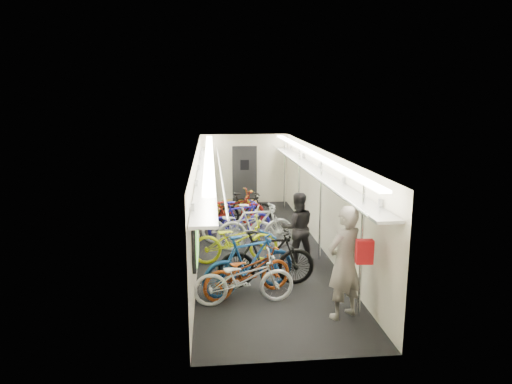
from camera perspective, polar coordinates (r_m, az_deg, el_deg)
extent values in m
plane|color=black|center=(11.32, 0.49, -6.92)|extent=(10.00, 10.00, 0.00)
plane|color=white|center=(10.80, 0.51, 5.24)|extent=(10.00, 10.00, 0.00)
plane|color=beige|center=(10.94, -7.33, -1.14)|extent=(0.00, 10.00, 10.00)
plane|color=beige|center=(11.26, 8.11, -0.81)|extent=(0.00, 10.00, 10.00)
plane|color=beige|center=(15.90, -1.45, 2.92)|extent=(3.00, 0.00, 3.00)
plane|color=beige|center=(6.27, 5.55, -10.91)|extent=(3.00, 0.00, 3.00)
cube|color=black|center=(7.84, -7.65, -5.91)|extent=(0.06, 1.10, 0.80)
cube|color=#B6E263|center=(7.84, -7.35, -5.91)|extent=(0.02, 0.96, 0.66)
cube|color=black|center=(9.96, -7.26, -2.12)|extent=(0.06, 1.10, 0.80)
cube|color=#B6E263|center=(9.96, -7.03, -2.11)|extent=(0.02, 0.96, 0.66)
cube|color=black|center=(12.11, -7.00, 0.34)|extent=(0.06, 1.10, 0.80)
cube|color=#B6E263|center=(12.10, -6.81, 0.34)|extent=(0.02, 0.96, 0.66)
cube|color=black|center=(14.27, -6.83, 2.05)|extent=(0.06, 1.10, 0.80)
cube|color=#B6E263|center=(14.27, -6.67, 2.05)|extent=(0.02, 0.96, 0.66)
cube|color=yellow|center=(8.88, -7.37, -3.48)|extent=(0.02, 0.22, 0.30)
cube|color=yellow|center=(11.02, -7.07, -0.52)|extent=(0.02, 0.22, 0.30)
cube|color=yellow|center=(13.18, -6.87, 1.48)|extent=(0.02, 0.22, 0.30)
cube|color=black|center=(15.87, -1.43, 2.17)|extent=(0.85, 0.08, 2.00)
cube|color=#999BA0|center=(10.80, -6.26, 2.61)|extent=(0.40, 9.70, 0.05)
cube|color=#999BA0|center=(11.08, 7.11, 2.81)|extent=(0.40, 9.70, 0.05)
cylinder|color=silver|center=(10.79, -4.52, 3.17)|extent=(0.04, 9.70, 0.04)
cylinder|color=silver|center=(10.99, 5.45, 3.31)|extent=(0.04, 9.70, 0.04)
cube|color=white|center=(10.75, -5.88, 4.83)|extent=(0.18, 9.60, 0.04)
cube|color=white|center=(11.00, 6.76, 4.97)|extent=(0.18, 9.60, 0.04)
cylinder|color=silver|center=(7.67, 13.05, -6.90)|extent=(0.05, 0.05, 2.38)
cylinder|color=silver|center=(10.25, 8.08, -2.03)|extent=(0.05, 0.05, 2.38)
cylinder|color=silver|center=(12.64, 5.40, 0.62)|extent=(0.05, 0.05, 2.38)
cylinder|color=silver|center=(15.06, 3.59, 2.42)|extent=(0.05, 0.05, 2.38)
imported|color=silver|center=(8.21, -1.51, -10.76)|extent=(1.84, 0.77, 0.94)
imported|color=navy|center=(8.60, -0.83, -8.90)|extent=(1.99, 1.31, 1.16)
imported|color=#90370F|center=(8.53, -1.04, -9.91)|extent=(1.88, 1.24, 0.93)
imported|color=black|center=(8.88, 1.33, -8.30)|extent=(1.93, 0.66, 1.14)
imported|color=#C7D614|center=(10.19, -2.60, -6.06)|extent=(1.97, 0.82, 1.01)
imported|color=#BBBBBD|center=(11.00, -0.05, -4.34)|extent=(1.97, 0.80, 1.15)
imported|color=#B4B5B9|center=(11.42, -2.32, -4.22)|extent=(1.94, 1.05, 0.97)
imported|color=navy|center=(11.76, -2.00, -3.55)|extent=(1.81, 0.98, 1.05)
imported|color=maroon|center=(12.85, -3.38, -2.18)|extent=(2.16, 1.07, 1.08)
imported|color=black|center=(13.08, -1.31, -2.14)|extent=(1.70, 0.82, 0.98)
imported|color=#C99512|center=(13.53, -2.83, -1.77)|extent=(1.90, 1.26, 0.94)
imported|color=gray|center=(7.70, 10.98, -8.65)|extent=(0.83, 0.74, 1.91)
imported|color=black|center=(10.17, 5.19, -4.44)|extent=(0.80, 0.63, 1.59)
cube|color=#B71217|center=(7.28, 13.41, -7.27)|extent=(0.27, 0.16, 0.38)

